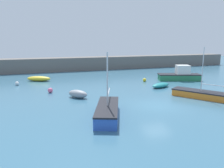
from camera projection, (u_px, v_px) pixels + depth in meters
The scene contains 11 objects.
ground_plane at pixel (157, 106), 20.03m from camera, with size 120.00×120.00×0.20m, color #38667F.
harbor_breakwater at pixel (88, 63), 44.79m from camera, with size 66.41×3.52×2.59m, color #66605B.
dinghy_near_pier at pixel (78, 94), 22.64m from camera, with size 2.26×2.39×0.82m.
rowboat_blue_near at pixel (39, 79), 32.17m from camera, with size 3.73×2.68×0.72m.
open_tender_yellow at pixel (161, 85), 27.73m from camera, with size 3.15×2.15×0.57m.
motorboat_grey_hull at pixel (180, 75), 32.83m from camera, with size 6.55×4.14×2.27m.
sailboat_twin_hulled at pixel (107, 111), 16.82m from camera, with size 3.54×5.90×5.03m.
sailboat_tall_mast at pixel (201, 94), 22.66m from camera, with size 4.46×5.68×5.22m.
mooring_buoy_white at pixel (17, 83), 29.03m from camera, with size 0.52×0.52×0.52m, color white.
mooring_buoy_yellow at pixel (145, 80), 31.69m from camera, with size 0.50×0.50×0.50m, color yellow.
mooring_buoy_pink at pixel (50, 90), 24.88m from camera, with size 0.57×0.57×0.57m, color #EA668C.
Camera 1 is at (-10.32, -16.77, 5.80)m, focal length 35.00 mm.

